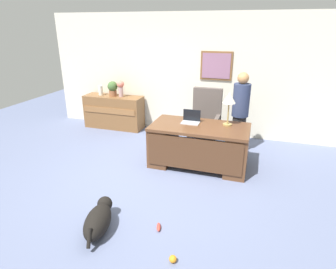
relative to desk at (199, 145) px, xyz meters
The scene contains 14 objects.
ground_plane 1.09m from the desk, 125.33° to the right, with size 12.00×12.00×0.00m, color slate.
back_wall 2.09m from the desk, 108.00° to the left, with size 7.00×0.16×2.70m.
desk is the anchor object (origin of this frame).
credenza 2.84m from the desk, 149.81° to the left, with size 1.45×0.50×0.80m.
armchair 1.00m from the desk, 94.75° to the left, with size 0.60×0.59×1.21m.
person_standing 1.11m from the desk, 52.83° to the left, with size 0.32×0.32×1.61m.
dog_lying 2.29m from the desk, 110.65° to the right, with size 0.44×0.80×0.30m.
laptop 0.48m from the desk, 140.99° to the left, with size 0.32×0.22×0.22m.
desk_lamp 0.95m from the desk, 25.19° to the left, with size 0.22×0.22×0.58m.
vase_with_flowers 2.72m from the desk, 147.39° to the left, with size 0.17×0.17×0.39m.
vase_empty 3.17m from the desk, 152.85° to the left, with size 0.11×0.11×0.24m, color silver.
potted_plant 2.89m from the desk, 149.73° to the left, with size 0.24×0.24×0.36m.
dog_toy_ball 2.39m from the desk, 84.27° to the right, with size 0.08×0.08×0.08m, color orange.
dog_toy_bone 1.93m from the desk, 92.94° to the right, with size 0.16×0.05×0.05m, color #E53F33.
Camera 1 is at (1.51, -3.85, 2.43)m, focal length 30.64 mm.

